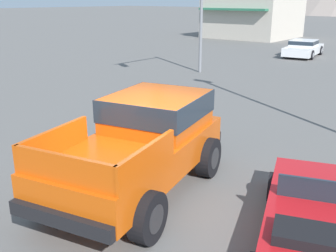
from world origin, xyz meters
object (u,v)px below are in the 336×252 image
(orange_pickup_truck, at_px, (144,139))
(parked_car_white, at_px, (303,48))
(red_convertible_car, at_px, (321,228))
(traffic_light_main, at_px, (183,1))

(orange_pickup_truck, xyz_separation_m, parked_car_white, (-5.11, 21.87, -0.50))
(orange_pickup_truck, xyz_separation_m, red_convertible_car, (3.71, 0.12, -0.69))
(red_convertible_car, height_order, traffic_light_main, traffic_light_main)
(orange_pickup_truck, relative_size, parked_car_white, 1.09)
(orange_pickup_truck, bearing_deg, traffic_light_main, 110.39)
(orange_pickup_truck, distance_m, traffic_light_main, 12.97)
(orange_pickup_truck, bearing_deg, parked_car_white, 89.54)
(red_convertible_car, bearing_deg, traffic_light_main, 115.99)
(parked_car_white, bearing_deg, red_convertible_car, -75.96)
(parked_car_white, bearing_deg, orange_pickup_truck, -84.89)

